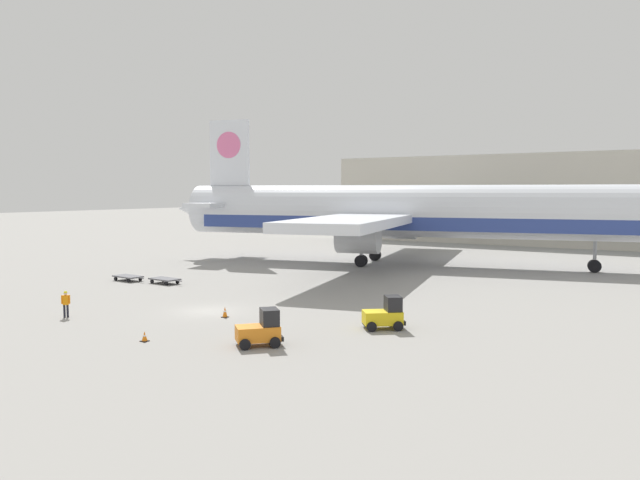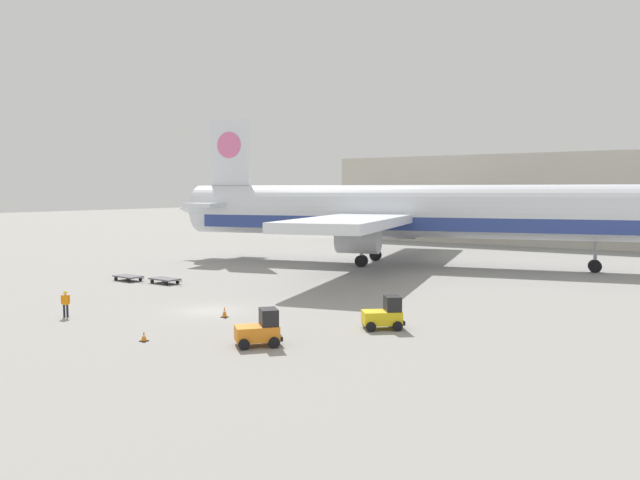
{
  "view_description": "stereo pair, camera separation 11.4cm",
  "coord_description": "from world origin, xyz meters",
  "px_view_note": "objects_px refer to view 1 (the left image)",
  "views": [
    {
      "loc": [
        29.45,
        -32.08,
        8.34
      ],
      "look_at": [
        0.03,
        14.48,
        4.0
      ],
      "focal_mm": 35.0,
      "sensor_mm": 36.0,
      "label": 1
    },
    {
      "loc": [
        29.54,
        -32.01,
        8.34
      ],
      "look_at": [
        0.03,
        14.48,
        4.0
      ],
      "focal_mm": 35.0,
      "sensor_mm": 36.0,
      "label": 2
    }
  ],
  "objects_px": {
    "baggage_tug_foreground": "(261,330)",
    "baggage_dolly_second": "(165,279)",
    "baggage_tug_mid": "(385,314)",
    "ground_crew_near": "(66,302)",
    "traffic_cone_far": "(145,337)",
    "airplane_main": "(398,213)",
    "traffic_cone_near": "(225,312)",
    "baggage_dolly_lead": "(128,277)"
  },
  "relations": [
    {
      "from": "airplane_main",
      "to": "baggage_dolly_second",
      "type": "xyz_separation_m",
      "value": [
        -11.49,
        -24.45,
        -5.45
      ]
    },
    {
      "from": "airplane_main",
      "to": "baggage_dolly_lead",
      "type": "distance_m",
      "value": 30.04
    },
    {
      "from": "baggage_tug_foreground",
      "to": "baggage_dolly_second",
      "type": "height_order",
      "value": "baggage_tug_foreground"
    },
    {
      "from": "baggage_dolly_lead",
      "to": "traffic_cone_near",
      "type": "xyz_separation_m",
      "value": [
        18.75,
        -8.02,
        -0.03
      ]
    },
    {
      "from": "baggage_tug_mid",
      "to": "baggage_dolly_lead",
      "type": "bearing_deg",
      "value": 130.61
    },
    {
      "from": "baggage_tug_mid",
      "to": "traffic_cone_far",
      "type": "relative_size",
      "value": 4.93
    },
    {
      "from": "baggage_tug_foreground",
      "to": "baggage_tug_mid",
      "type": "relative_size",
      "value": 0.99
    },
    {
      "from": "baggage_dolly_second",
      "to": "baggage_tug_foreground",
      "type": "bearing_deg",
      "value": -27.85
    },
    {
      "from": "baggage_dolly_lead",
      "to": "airplane_main",
      "type": "bearing_deg",
      "value": 62.26
    },
    {
      "from": "traffic_cone_near",
      "to": "traffic_cone_far",
      "type": "bearing_deg",
      "value": -85.4
    },
    {
      "from": "traffic_cone_near",
      "to": "traffic_cone_far",
      "type": "distance_m",
      "value": 7.45
    },
    {
      "from": "baggage_dolly_lead",
      "to": "ground_crew_near",
      "type": "height_order",
      "value": "ground_crew_near"
    },
    {
      "from": "baggage_tug_mid",
      "to": "traffic_cone_far",
      "type": "distance_m",
      "value": 14.08
    },
    {
      "from": "baggage_tug_foreground",
      "to": "baggage_dolly_second",
      "type": "relative_size",
      "value": 0.74
    },
    {
      "from": "baggage_dolly_second",
      "to": "ground_crew_near",
      "type": "height_order",
      "value": "ground_crew_near"
    },
    {
      "from": "baggage_tug_foreground",
      "to": "baggage_dolly_second",
      "type": "bearing_deg",
      "value": 100.3
    },
    {
      "from": "ground_crew_near",
      "to": "baggage_tug_mid",
      "type": "bearing_deg",
      "value": -22.06
    },
    {
      "from": "baggage_dolly_lead",
      "to": "traffic_cone_far",
      "type": "distance_m",
      "value": 24.76
    },
    {
      "from": "baggage_dolly_lead",
      "to": "ground_crew_near",
      "type": "xyz_separation_m",
      "value": [
        9.89,
        -13.64,
        0.66
      ]
    },
    {
      "from": "airplane_main",
      "to": "traffic_cone_near",
      "type": "relative_size",
      "value": 78.63
    },
    {
      "from": "baggage_tug_mid",
      "to": "traffic_cone_far",
      "type": "height_order",
      "value": "baggage_tug_mid"
    },
    {
      "from": "baggage_dolly_second",
      "to": "traffic_cone_near",
      "type": "height_order",
      "value": "traffic_cone_near"
    },
    {
      "from": "baggage_dolly_lead",
      "to": "traffic_cone_near",
      "type": "distance_m",
      "value": 20.39
    },
    {
      "from": "airplane_main",
      "to": "baggage_dolly_second",
      "type": "bearing_deg",
      "value": -128.4
    },
    {
      "from": "traffic_cone_near",
      "to": "baggage_tug_foreground",
      "type": "bearing_deg",
      "value": -35.39
    },
    {
      "from": "baggage_tug_foreground",
      "to": "ground_crew_near",
      "type": "xyz_separation_m",
      "value": [
        -15.52,
        -0.89,
        0.17
      ]
    },
    {
      "from": "baggage_tug_mid",
      "to": "baggage_dolly_second",
      "type": "relative_size",
      "value": 0.74
    },
    {
      "from": "baggage_tug_foreground",
      "to": "baggage_tug_mid",
      "type": "distance_m",
      "value": 8.26
    },
    {
      "from": "traffic_cone_far",
      "to": "baggage_tug_foreground",
      "type": "bearing_deg",
      "value": 23.95
    },
    {
      "from": "airplane_main",
      "to": "traffic_cone_far",
      "type": "relative_size",
      "value": 101.15
    },
    {
      "from": "baggage_tug_mid",
      "to": "ground_crew_near",
      "type": "height_order",
      "value": "baggage_tug_mid"
    },
    {
      "from": "baggage_dolly_second",
      "to": "ground_crew_near",
      "type": "distance_m",
      "value": 15.35
    },
    {
      "from": "airplane_main",
      "to": "traffic_cone_far",
      "type": "distance_m",
      "value": 41.03
    },
    {
      "from": "baggage_tug_foreground",
      "to": "ground_crew_near",
      "type": "height_order",
      "value": "baggage_tug_foreground"
    },
    {
      "from": "traffic_cone_far",
      "to": "ground_crew_near",
      "type": "bearing_deg",
      "value": 169.22
    },
    {
      "from": "baggage_tug_mid",
      "to": "traffic_cone_far",
      "type": "bearing_deg",
      "value": -173.5
    },
    {
      "from": "baggage_dolly_lead",
      "to": "traffic_cone_far",
      "type": "xyz_separation_m",
      "value": [
        19.35,
        -15.44,
        -0.11
      ]
    },
    {
      "from": "baggage_dolly_lead",
      "to": "baggage_dolly_second",
      "type": "distance_m",
      "value": 4.22
    },
    {
      "from": "airplane_main",
      "to": "baggage_tug_mid",
      "type": "height_order",
      "value": "airplane_main"
    },
    {
      "from": "ground_crew_near",
      "to": "traffic_cone_far",
      "type": "height_order",
      "value": "ground_crew_near"
    },
    {
      "from": "baggage_tug_foreground",
      "to": "ground_crew_near",
      "type": "bearing_deg",
      "value": 135.74
    },
    {
      "from": "airplane_main",
      "to": "traffic_cone_far",
      "type": "height_order",
      "value": "airplane_main"
    }
  ]
}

